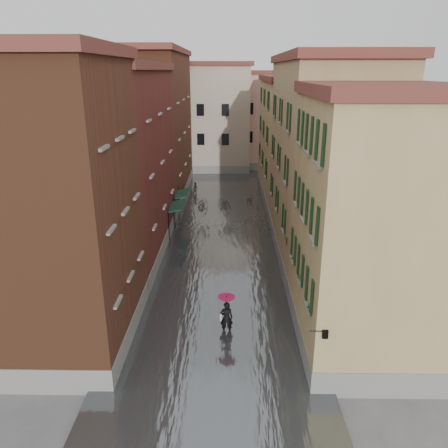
{
  "coord_description": "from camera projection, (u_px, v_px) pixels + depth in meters",
  "views": [
    {
      "loc": [
        0.74,
        -20.35,
        12.46
      ],
      "look_at": [
        0.29,
        6.5,
        3.0
      ],
      "focal_mm": 35.0,
      "sensor_mm": 36.0,
      "label": 1
    }
  ],
  "objects": [
    {
      "name": "awning_near",
      "position": [
        177.0,
        207.0,
        33.92
      ],
      "size": [
        1.09,
        3.02,
        2.8
      ],
      "color": "#153022",
      "rests_on": "ground"
    },
    {
      "name": "building_end_pink",
      "position": [
        270.0,
        121.0,
        58.97
      ],
      "size": [
        10.0,
        9.0,
        12.0
      ],
      "primitive_type": "cube",
      "color": "tan",
      "rests_on": "ground"
    },
    {
      "name": "pedestrian_main",
      "position": [
        226.0,
        312.0,
        21.51
      ],
      "size": [
        0.89,
        0.89,
        2.06
      ],
      "color": "black",
      "rests_on": "ground"
    },
    {
      "name": "building_left_far",
      "position": [
        154.0,
        128.0,
        43.76
      ],
      "size": [
        6.0,
        16.0,
        14.0
      ],
      "primitive_type": "cube",
      "color": "brown",
      "rests_on": "ground"
    },
    {
      "name": "wall_lantern",
      "position": [
        324.0,
        333.0,
        16.62
      ],
      "size": [
        0.71,
        0.22,
        0.35
      ],
      "color": "black",
      "rests_on": "ground"
    },
    {
      "name": "floodwater",
      "position": [
        222.0,
        231.0,
        35.57
      ],
      "size": [
        10.0,
        60.0,
        0.2
      ],
      "primitive_type": "cube",
      "color": "#4D5255",
      "rests_on": "ground"
    },
    {
      "name": "window_planters",
      "position": [
        296.0,
        254.0,
        22.53
      ],
      "size": [
        0.59,
        10.63,
        0.84
      ],
      "color": "maroon",
      "rests_on": "ground"
    },
    {
      "name": "awning_far",
      "position": [
        182.0,
        194.0,
        37.28
      ],
      "size": [
        1.09,
        2.79,
        2.8
      ],
      "color": "#153022",
      "rests_on": "ground"
    },
    {
      "name": "building_left_near",
      "position": [
        57.0,
        212.0,
        19.4
      ],
      "size": [
        6.0,
        8.0,
        13.0
      ],
      "primitive_type": "cube",
      "color": "brown",
      "rests_on": "ground"
    },
    {
      "name": "pedestrian_far",
      "position": [
        196.0,
        189.0,
        45.83
      ],
      "size": [
        0.84,
        0.76,
        1.41
      ],
      "primitive_type": "imported",
      "rotation": [
        0.0,
        0.0,
        0.4
      ],
      "color": "black",
      "rests_on": "ground"
    },
    {
      "name": "ground",
      "position": [
        217.0,
        317.0,
        23.34
      ],
      "size": [
        120.0,
        120.0,
        0.0
      ],
      "primitive_type": "plane",
      "color": "#5C5C5F",
      "rests_on": "ground"
    },
    {
      "name": "building_right_far",
      "position": [
        293.0,
        141.0,
        43.95
      ],
      "size": [
        6.0,
        16.0,
        11.5
      ],
      "primitive_type": "cube",
      "color": "#9B8050",
      "rests_on": "ground"
    },
    {
      "name": "building_right_near",
      "position": [
        371.0,
        230.0,
        19.44
      ],
      "size": [
        6.0,
        8.0,
        11.5
      ],
      "primitive_type": "cube",
      "color": "#9B8050",
      "rests_on": "ground"
    },
    {
      "name": "building_right_mid",
      "position": [
        323.0,
        164.0,
        29.56
      ],
      "size": [
        6.0,
        14.0,
        13.0
      ],
      "primitive_type": "cube",
      "color": "tan",
      "rests_on": "ground"
    },
    {
      "name": "building_left_mid",
      "position": [
        118.0,
        167.0,
        29.86
      ],
      "size": [
        6.0,
        14.0,
        12.5
      ],
      "primitive_type": "cube",
      "color": "maroon",
      "rests_on": "ground"
    },
    {
      "name": "building_end_cream",
      "position": [
        203.0,
        119.0,
        57.06
      ],
      "size": [
        12.0,
        9.0,
        13.0
      ],
      "primitive_type": "cube",
      "color": "#B8A792",
      "rests_on": "ground"
    }
  ]
}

